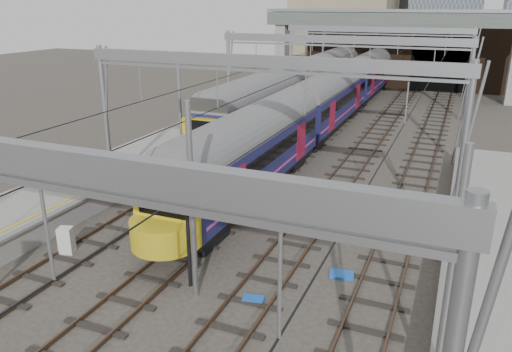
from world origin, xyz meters
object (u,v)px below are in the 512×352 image
at_px(train_main, 351,85).
at_px(train_second, 320,77).
at_px(signal_near_centre, 186,217).
at_px(relay_cabinet, 66,240).

height_order(train_main, train_second, train_second).
bearing_deg(signal_near_centre, train_main, 99.88).
relative_size(train_main, relay_cabinet, 57.44).
xyz_separation_m(train_second, relay_cabinet, (-0.51, -36.65, -2.01)).
height_order(train_second, signal_near_centre, train_second).
distance_m(train_main, relay_cabinet, 33.54).
distance_m(train_main, signal_near_centre, 33.57).
distance_m(signal_near_centre, relay_cabinet, 6.44).
bearing_deg(train_main, train_second, 139.09).
distance_m(train_second, signal_near_centre, 37.41).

